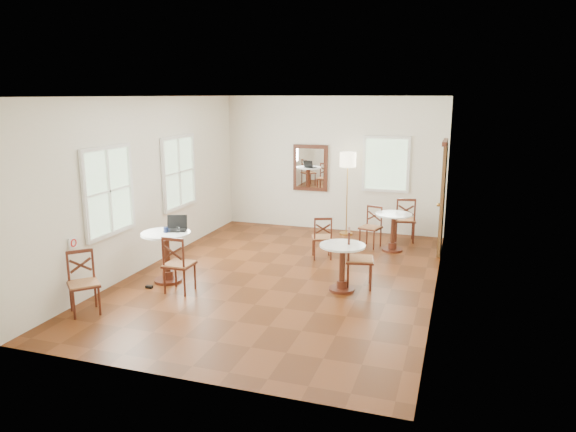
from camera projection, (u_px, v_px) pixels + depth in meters
The scene contains 17 objects.
ground at pixel (283, 277), 9.07m from camera, with size 7.00×7.00×0.00m, color #5B290F.
room_shell at pixel (284, 164), 8.92m from camera, with size 5.02×7.02×3.01m.
cafe_table_near at pixel (167, 251), 8.74m from camera, with size 0.80×0.80×0.84m.
cafe_table_mid at pixel (342, 262), 8.35m from camera, with size 0.71×0.71×0.75m.
cafe_table_back at pixel (393, 228), 10.50m from camera, with size 0.71×0.71×0.75m.
chair_near_a at pixel (178, 264), 8.29m from camera, with size 0.43×0.43×0.92m.
chair_near_b at pixel (83, 283), 7.50m from camera, with size 0.58×0.58×0.89m.
chair_mid_a at pixel (322, 237), 10.02m from camera, with size 0.49×0.49×0.82m.
chair_mid_b at pixel (358, 259), 8.51m from camera, with size 0.51×0.51×0.94m.
chair_back_a at pixel (405, 220), 11.18m from camera, with size 0.50×0.50×0.95m.
chair_back_b at pixel (371, 227), 10.79m from camera, with size 0.48×0.48×0.83m.
floor_lamp at pixel (348, 165), 11.52m from camera, with size 0.35×0.35×1.82m.
laptop at pixel (177, 227), 8.82m from camera, with size 0.40×0.37×0.23m.
mouse at pixel (165, 231), 8.67m from camera, with size 0.09×0.06×0.03m, color black.
navy_mug at pixel (166, 230), 8.66m from camera, with size 0.11×0.08×0.09m.
water_glass at pixel (178, 230), 8.63m from camera, with size 0.06×0.06×0.10m, color white.
power_adapter at pixel (149, 287), 8.55m from camera, with size 0.11×0.06×0.04m, color black.
Camera 1 is at (2.77, -8.16, 3.03)m, focal length 33.30 mm.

